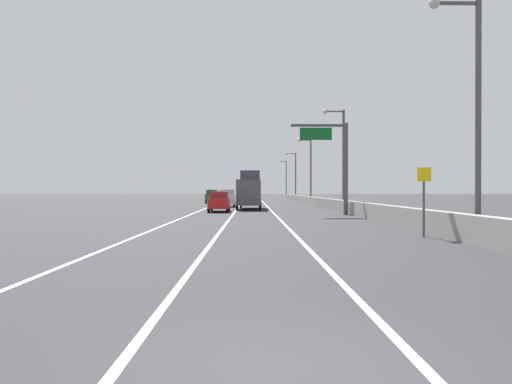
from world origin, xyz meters
TOP-DOWN VIEW (x-y plane):
  - ground_plane at (0.00, 64.00)m, footprint 320.00×320.00m
  - lane_stripe_left at (-5.50, 55.00)m, footprint 0.16×130.00m
  - lane_stripe_center at (-2.00, 55.00)m, footprint 0.16×130.00m
  - lane_stripe_right at (1.50, 55.00)m, footprint 0.16×130.00m
  - jersey_barrier_right at (7.85, 40.00)m, footprint 0.60×120.00m
  - overhead_sign_gantry at (6.51, 31.85)m, footprint 4.68×0.36m
  - speed_advisory_sign at (6.95, 14.41)m, footprint 0.60×0.11m
  - lamp_post_right_near at (8.53, 13.42)m, footprint 2.14×0.44m
  - lamp_post_right_second at (8.22, 38.78)m, footprint 2.14×0.44m
  - lamp_post_right_third at (8.38, 64.13)m, footprint 2.14×0.44m
  - lamp_post_right_fourth at (8.55, 89.49)m, footprint 2.14×0.44m
  - lamp_post_right_fifth at (8.55, 114.84)m, footprint 2.14×0.44m
  - car_white_0 at (-3.35, 49.50)m, footprint 1.95×4.36m
  - car_red_1 at (-3.47, 37.22)m, footprint 1.95×4.82m
  - car_blue_2 at (-0.78, 76.78)m, footprint 2.05×4.84m
  - car_green_3 at (-6.46, 64.25)m, footprint 1.89×4.23m
  - car_yellow_4 at (-6.77, 75.78)m, footprint 1.87×4.34m
  - box_truck at (-0.65, 43.15)m, footprint 2.68×8.17m

SIDE VIEW (x-z plane):
  - ground_plane at x=0.00m, z-range 0.00..0.00m
  - lane_stripe_left at x=-5.50m, z-range 0.00..0.00m
  - lane_stripe_center at x=-2.00m, z-range 0.00..0.00m
  - lane_stripe_right at x=1.50m, z-range 0.00..0.00m
  - jersey_barrier_right at x=7.85m, z-range 0.00..1.10m
  - car_red_1 at x=-3.47m, z-range 0.00..1.88m
  - car_yellow_4 at x=-6.77m, z-range 0.00..1.90m
  - car_green_3 at x=-6.46m, z-range -0.01..2.05m
  - car_blue_2 at x=-0.78m, z-range 0.00..2.05m
  - car_white_0 at x=-3.35m, z-range -0.01..2.06m
  - speed_advisory_sign at x=6.95m, z-range 0.26..3.26m
  - box_truck at x=-0.65m, z-range -0.18..3.98m
  - overhead_sign_gantry at x=6.51m, z-range 0.98..8.48m
  - lamp_post_right_near at x=8.53m, z-range 0.75..10.61m
  - lamp_post_right_second at x=8.22m, z-range 0.75..10.61m
  - lamp_post_right_third at x=8.38m, z-range 0.75..10.61m
  - lamp_post_right_fourth at x=8.55m, z-range 0.75..10.61m
  - lamp_post_right_fifth at x=8.55m, z-range 0.75..10.61m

